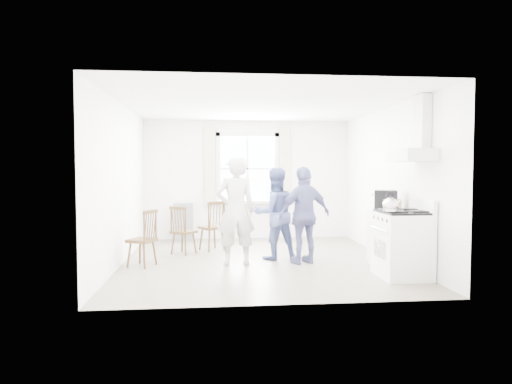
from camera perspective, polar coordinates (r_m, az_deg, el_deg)
The scene contains 16 objects.
room_shell at distance 7.61m, azimuth 0.41°, elevation 1.06°, with size 4.62×5.12×2.64m.
window_assembly at distance 10.04m, azimuth -1.07°, elevation 2.45°, with size 1.88×0.24×1.70m.
range_hood at distance 6.85m, azimuth 19.25°, elevation 5.70°, with size 0.45×0.76×0.94m.
shelf_unit at distance 9.98m, azimuth -9.07°, elevation -3.70°, with size 0.40×0.30×0.80m, color gray.
gas_stove at distance 6.86m, azimuth 17.82°, elevation -6.15°, with size 0.68×0.76×1.12m.
kettle at distance 6.50m, azimuth 16.45°, elevation -1.62°, with size 0.21×0.21×0.29m.
low_cabinet at distance 7.53m, azimuth 16.18°, elevation -5.58°, with size 0.50×0.55×0.90m, color silver.
stereo_stack at distance 7.48m, azimuth 15.89°, elevation -0.98°, with size 0.43×0.41×0.31m.
cardboard_box at distance 7.36m, azimuth 16.68°, elevation -1.57°, with size 0.27×0.19×0.18m, color tan.
windsor_chair_a at distance 8.62m, azimuth -5.18°, elevation -3.55°, with size 0.54×0.54×0.95m.
windsor_chair_b at distance 8.30m, azimuth -9.45°, elevation -4.11°, with size 0.51×0.51×0.88m.
windsor_chair_c at distance 7.41m, azimuth -13.47°, elevation -4.85°, with size 0.50×0.51×0.91m.
person_left at distance 7.32m, azimuth -2.57°, elevation -2.35°, with size 0.64×0.64×1.75m, color silver.
person_mid at distance 7.80m, azimuth 2.36°, elevation -2.71°, with size 0.76×0.76×1.56m, color #4B578C.
person_right at distance 7.49m, azimuth 6.08°, elevation -2.88°, with size 0.93×0.93×1.59m, color navy.
potted_plant at distance 10.03m, azimuth 2.23°, elevation -0.18°, with size 0.17×0.17×0.30m, color #32713C.
Camera 1 is at (-0.80, -7.56, 1.56)m, focal length 32.00 mm.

